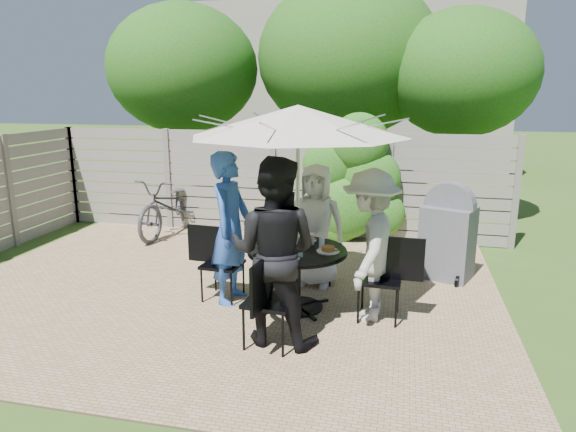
% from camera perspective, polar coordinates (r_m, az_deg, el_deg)
% --- Properties ---
extents(backyard_envelope, '(60.00, 60.00, 5.00)m').
position_cam_1_polar(backyard_envelope, '(16.07, 5.33, 14.00)').
color(backyard_envelope, '#36571B').
rests_on(backyard_envelope, ground).
extents(patio_table, '(1.22, 1.22, 0.74)m').
position_cam_1_polar(patio_table, '(5.98, 1.05, -5.74)').
color(patio_table, black).
rests_on(patio_table, ground).
extents(umbrella, '(2.62, 2.62, 2.36)m').
position_cam_1_polar(umbrella, '(5.64, 1.12, 10.50)').
color(umbrella, silver).
rests_on(umbrella, ground).
extents(chair_back, '(0.47, 0.70, 0.97)m').
position_cam_1_polar(chair_back, '(6.93, 3.28, -4.95)').
color(chair_back, black).
rests_on(chair_back, ground).
extents(person_back, '(0.83, 0.57, 1.62)m').
position_cam_1_polar(person_back, '(6.66, 3.07, -1.09)').
color(person_back, silver).
rests_on(person_back, ground).
extents(chair_left, '(0.69, 0.48, 0.93)m').
position_cam_1_polar(chair_left, '(6.38, -7.38, -6.85)').
color(chair_left, black).
rests_on(chair_left, ground).
extents(person_left, '(0.49, 0.70, 1.84)m').
position_cam_1_polar(person_left, '(6.13, -6.40, -1.38)').
color(person_left, '#2A54B6').
rests_on(person_left, ground).
extents(chair_front, '(0.52, 0.73, 0.98)m').
position_cam_1_polar(chair_front, '(5.21, -2.02, -11.42)').
color(chair_front, black).
rests_on(chair_front, ground).
extents(person_front, '(0.98, 0.80, 1.91)m').
position_cam_1_polar(person_front, '(5.09, -1.57, -4.04)').
color(person_front, black).
rests_on(person_front, ground).
extents(chair_right, '(0.71, 0.48, 0.98)m').
position_cam_1_polar(chair_right, '(5.88, 10.22, -8.64)').
color(chair_right, black).
rests_on(chair_right, ground).
extents(person_right, '(0.72, 1.15, 1.71)m').
position_cam_1_polar(person_right, '(5.71, 9.10, -3.31)').
color(person_right, '#ADADA8').
rests_on(person_right, ground).
extents(plate_back, '(0.26, 0.26, 0.06)m').
position_cam_1_polar(plate_back, '(6.23, 1.99, -2.52)').
color(plate_back, white).
rests_on(plate_back, patio_table).
extents(plate_left, '(0.26, 0.26, 0.06)m').
position_cam_1_polar(plate_left, '(6.00, -2.25, -3.15)').
color(plate_left, white).
rests_on(plate_left, patio_table).
extents(plate_front, '(0.26, 0.26, 0.06)m').
position_cam_1_polar(plate_front, '(5.57, 0.01, -4.50)').
color(plate_front, white).
rests_on(plate_front, patio_table).
extents(plate_right, '(0.26, 0.26, 0.06)m').
position_cam_1_polar(plate_right, '(5.81, 4.47, -3.76)').
color(plate_right, white).
rests_on(plate_right, patio_table).
extents(glass_back, '(0.07, 0.07, 0.14)m').
position_cam_1_polar(glass_back, '(6.15, 0.80, -2.29)').
color(glass_back, silver).
rests_on(glass_back, patio_table).
extents(glass_left, '(0.07, 0.07, 0.14)m').
position_cam_1_polar(glass_left, '(5.86, -1.67, -3.10)').
color(glass_left, silver).
rests_on(glass_left, patio_table).
extents(glass_front, '(0.07, 0.07, 0.14)m').
position_cam_1_polar(glass_front, '(5.62, 1.34, -3.85)').
color(glass_front, silver).
rests_on(glass_front, patio_table).
extents(glass_right, '(0.07, 0.07, 0.14)m').
position_cam_1_polar(glass_right, '(5.92, 3.76, -2.96)').
color(glass_right, silver).
rests_on(glass_right, patio_table).
extents(syrup_jug, '(0.09, 0.09, 0.16)m').
position_cam_1_polar(syrup_jug, '(5.94, 0.64, -2.76)').
color(syrup_jug, '#59280C').
rests_on(syrup_jug, patio_table).
extents(coffee_cup, '(0.08, 0.08, 0.12)m').
position_cam_1_polar(coffee_cup, '(6.07, 2.55, -2.63)').
color(coffee_cup, '#C6B293').
rests_on(coffee_cup, patio_table).
extents(bicycle, '(0.89, 2.06, 1.05)m').
position_cam_1_polar(bicycle, '(9.37, -12.83, 1.15)').
color(bicycle, '#333338').
rests_on(bicycle, ground).
extents(bbq_grill, '(0.80, 0.71, 1.34)m').
position_cam_1_polar(bbq_grill, '(7.25, 17.32, -2.09)').
color(bbq_grill, '#5C5C61').
rests_on(bbq_grill, ground).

